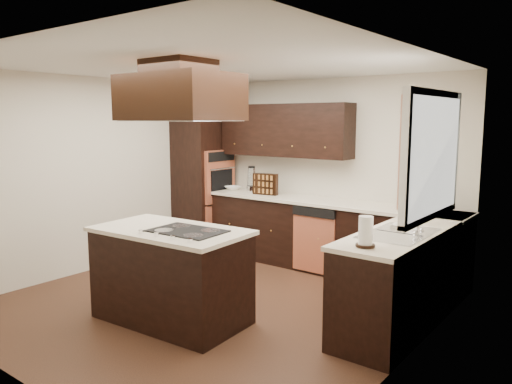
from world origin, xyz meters
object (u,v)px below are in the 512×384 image
range_hood (179,97)px  oven_column (203,179)px  island (171,277)px  spice_rack (265,184)px

range_hood → oven_column: bearing=129.7°
island → spice_rack: spice_rack is taller
oven_column → range_hood: range_hood is taller
spice_rack → oven_column: bearing=170.3°
range_hood → spice_rack: bearing=107.2°
oven_column → island: bearing=-52.7°
island → spice_rack: bearing=100.3°
oven_column → spice_rack: (1.17, 0.02, 0.01)m
island → oven_column: bearing=123.6°
island → range_hood: range_hood is taller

